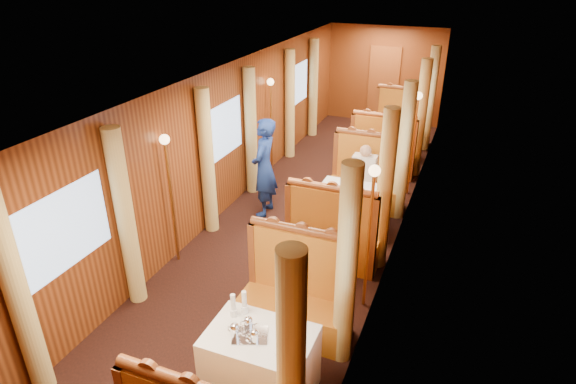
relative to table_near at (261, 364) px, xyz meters
The scene contains 47 objects.
floor 3.60m from the table_near, 102.09° to the left, with size 3.00×12.00×0.01m, color black, non-canonical shape.
ceiling 4.16m from the table_near, 102.09° to the left, with size 3.00×12.00×0.01m, color silver, non-canonical shape.
wall_far 9.57m from the table_near, 94.51° to the left, with size 3.00×2.50×0.01m, color brown, non-canonical shape.
wall_left 4.25m from the table_near, 122.74° to the left, with size 12.00×2.50×0.01m, color brown, non-canonical shape.
wall_right 3.68m from the table_near, 77.91° to the left, with size 12.00×2.50×0.01m, color brown, non-canonical shape.
doorway_far 9.52m from the table_near, 94.53° to the left, with size 0.80×0.04×2.00m, color brown.
table_near is the anchor object (origin of this frame).
banquette_near_aft 1.02m from the table_near, 90.00° to the left, with size 1.30×0.55×1.34m.
table_mid 3.50m from the table_near, 90.00° to the left, with size 1.05×0.72×0.75m, color white.
banquette_mid_fwd 2.49m from the table_near, 90.00° to the left, with size 1.30×0.55×1.34m.
banquette_mid_aft 4.51m from the table_near, 90.00° to the left, with size 1.30×0.55×1.34m.
table_far 7.00m from the table_near, 90.00° to the left, with size 1.05×0.72×0.75m, color white.
banquette_far_fwd 5.99m from the table_near, 90.00° to the left, with size 1.30×0.55×1.34m.
banquette_far_aft 8.01m from the table_near, 90.00° to the left, with size 1.30×0.55×1.34m.
tea_tray 0.39m from the table_near, 147.13° to the right, with size 0.34×0.26×0.01m, color silver.
teapot_left 0.50m from the table_near, 150.48° to the right, with size 0.16×0.12×0.13m, color silver, non-canonical shape.
teapot_right 0.44m from the table_near, 90.78° to the right, with size 0.14×0.10×0.11m, color silver, non-canonical shape.
teapot_back 0.45m from the table_near, behind, with size 0.15×0.11×0.12m, color silver, non-canonical shape.
fruit_plate 0.53m from the table_near, 19.41° to the right, with size 0.23×0.23×0.05m.
cup_inboard 0.62m from the table_near, 156.46° to the left, with size 0.08×0.08×0.26m.
cup_outboard 0.61m from the table_near, 138.84° to the left, with size 0.08×0.08×0.26m.
rose_vase_mid 3.54m from the table_near, 90.48° to the left, with size 0.06×0.06×0.36m.
rose_vase_far 7.00m from the table_near, 90.11° to the left, with size 0.06×0.06×0.36m.
window_left_near 2.48m from the table_near, behind, with size 1.20×0.90×0.01m, color #8FADD5, non-canonical shape.
curtain_left_near_a 2.41m from the table_near, 159.89° to the right, with size 0.22×0.22×2.35m, color #D8BF6F.
curtain_left_near_b 2.41m from the table_near, 159.89° to the left, with size 0.22×0.22×2.35m, color #D8BF6F.
window_right_near 1.30m from the table_near, ahead, with size 1.20×0.90×0.01m, color #8FADD5, non-canonical shape.
curtain_right_near_a 1.28m from the table_near, 51.07° to the right, with size 0.22×0.22×2.35m, color #D8BF6F.
curtain_right_near_b 1.28m from the table_near, 51.07° to the left, with size 0.22×0.22×2.35m, color #D8BF6F.
window_left_mid 4.29m from the table_near, 122.56° to the left, with size 1.20×0.90×0.01m, color #8FADD5, non-canonical shape.
curtain_left_mid_a 3.55m from the table_near, 128.06° to the left, with size 0.22×0.22×2.35m, color #D8BF6F.
curtain_left_mid_b 4.85m from the table_near, 116.46° to the left, with size 0.22×0.22×2.35m, color #D8BF6F.
window_right_mid 3.73m from the table_near, 78.14° to the left, with size 1.20×0.90×0.01m, color #8FADD5, non-canonical shape.
curtain_right_mid_a 2.90m from the table_near, 76.96° to the left, with size 0.22×0.22×2.35m, color #D8BF6F.
curtain_right_mid_b 4.40m from the table_near, 81.63° to the left, with size 0.22×0.22×2.35m, color #D8BF6F.
window_left_far 7.43m from the table_near, 107.71° to the left, with size 1.20×0.90×0.01m, color #8FADD5, non-canonical shape.
curtain_left_far_a 6.62m from the table_near, 108.90° to the left, with size 0.22×0.22×2.35m, color #D8BF6F.
curtain_left_far_b 8.11m from the table_near, 105.31° to the left, with size 0.22×0.22×2.35m, color #D8BF6F.
window_right_far 7.12m from the table_near, 84.01° to the left, with size 1.20×0.90×0.01m, color #8FADD5, non-canonical shape.
curtain_right_far_a 6.30m from the table_near, 84.22° to the left, with size 0.22×0.22×2.35m, color #D8BF6F.
curtain_right_far_b 7.85m from the table_near, 85.37° to the left, with size 0.22×0.22×2.35m, color #D8BF6F.
sconce_left_fore 2.95m from the table_near, 140.86° to the left, with size 0.14×0.14×1.95m.
sconce_right_fore 2.12m from the table_near, 69.62° to the left, with size 0.14×0.14×1.95m.
sconce_left_aft 5.76m from the table_near, 112.27° to the left, with size 0.14×0.14×1.95m.
sconce_right_aft 5.39m from the table_near, 82.94° to the left, with size 0.14×0.14×1.95m.
steward 3.90m from the table_near, 113.49° to the left, with size 0.62×0.41×1.71m, color navy.
passenger 4.28m from the table_near, 90.00° to the left, with size 0.40×0.44×0.76m.
Camera 1 is at (2.32, -6.72, 4.04)m, focal length 30.00 mm.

